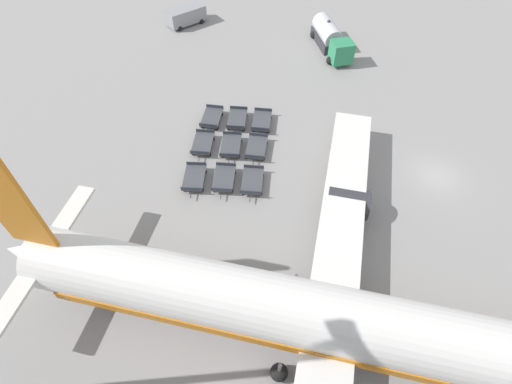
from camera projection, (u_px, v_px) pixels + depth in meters
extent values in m
plane|color=gray|center=(437.00, 176.00, 35.08)|extent=(500.00, 500.00, 0.00)
cylinder|color=white|center=(361.00, 325.00, 23.39)|extent=(5.70, 42.26, 4.07)
cone|color=white|center=(39.00, 256.00, 26.42)|extent=(4.06, 5.03, 3.87)
cube|color=orange|center=(6.00, 200.00, 21.67)|extent=(0.40, 3.06, 8.03)
cube|color=white|center=(44.00, 253.00, 25.86)|extent=(11.42, 1.72, 0.24)
cube|color=white|center=(330.00, 325.00, 24.33)|extent=(40.74, 4.77, 0.44)
cylinder|color=#333338|center=(348.00, 203.00, 31.57)|extent=(2.49, 3.35, 2.36)
cube|color=orange|center=(358.00, 330.00, 23.93)|extent=(5.62, 38.06, 0.73)
cylinder|color=#56565B|center=(280.00, 369.00, 23.49)|extent=(0.24, 0.24, 1.46)
sphere|color=black|center=(279.00, 372.00, 24.05)|extent=(1.10, 1.10, 1.10)
cylinder|color=#56565B|center=(296.00, 281.00, 27.17)|extent=(0.24, 0.24, 1.46)
sphere|color=black|center=(295.00, 285.00, 27.73)|extent=(1.10, 1.10, 1.10)
cube|color=#2D8C5B|center=(341.00, 52.00, 45.21)|extent=(2.83, 2.96, 2.34)
cube|color=#333338|center=(326.00, 39.00, 48.95)|extent=(5.76, 4.24, 1.08)
cylinder|color=silver|center=(328.00, 31.00, 48.12)|extent=(5.50, 4.08, 2.27)
sphere|color=#333338|center=(329.00, 22.00, 47.25)|extent=(0.44, 0.44, 0.44)
sphere|color=black|center=(330.00, 60.00, 46.09)|extent=(0.90, 0.90, 0.90)
sphere|color=black|center=(348.00, 58.00, 46.41)|extent=(0.90, 0.90, 0.90)
sphere|color=black|center=(314.00, 35.00, 49.84)|extent=(0.90, 0.90, 0.90)
sphere|color=black|center=(330.00, 33.00, 50.16)|extent=(0.90, 0.90, 0.90)
cube|color=gray|center=(186.00, 15.00, 51.63)|extent=(5.10, 4.97, 1.81)
cube|color=#1E232D|center=(202.00, 7.00, 52.31)|extent=(1.33, 1.41, 0.63)
sphere|color=black|center=(201.00, 21.00, 52.37)|extent=(0.60, 0.60, 0.60)
sphere|color=black|center=(193.00, 15.00, 53.45)|extent=(0.60, 0.60, 0.60)
sphere|color=black|center=(180.00, 28.00, 51.15)|extent=(0.60, 0.60, 0.60)
sphere|color=black|center=(172.00, 22.00, 52.23)|extent=(0.60, 0.60, 0.60)
cube|color=#424449|center=(212.00, 117.00, 39.40)|extent=(3.07, 1.85, 0.10)
cube|color=#2D333D|center=(208.00, 125.00, 38.30)|extent=(0.13, 1.76, 0.32)
cube|color=#2D333D|center=(215.00, 106.00, 40.17)|extent=(0.13, 1.76, 0.32)
cube|color=#333338|center=(207.00, 130.00, 38.31)|extent=(0.70, 0.08, 0.06)
sphere|color=black|center=(202.00, 126.00, 39.09)|extent=(0.36, 0.36, 0.36)
sphere|color=black|center=(217.00, 128.00, 38.93)|extent=(0.36, 0.36, 0.36)
sphere|color=black|center=(207.00, 113.00, 40.43)|extent=(0.36, 0.36, 0.36)
sphere|color=black|center=(222.00, 114.00, 40.27)|extent=(0.36, 0.36, 0.36)
cube|color=#424449|center=(203.00, 143.00, 37.01)|extent=(3.18, 2.05, 0.10)
cube|color=#2D333D|center=(200.00, 152.00, 35.91)|extent=(0.25, 1.76, 0.32)
cube|color=#2D333D|center=(205.00, 131.00, 37.79)|extent=(0.25, 1.76, 0.32)
cube|color=#333338|center=(199.00, 158.00, 35.91)|extent=(0.70, 0.13, 0.06)
sphere|color=black|center=(193.00, 153.00, 36.66)|extent=(0.36, 0.36, 0.36)
sphere|color=black|center=(209.00, 154.00, 36.57)|extent=(0.36, 0.36, 0.36)
sphere|color=black|center=(197.00, 138.00, 38.01)|extent=(0.36, 0.36, 0.36)
sphere|color=black|center=(213.00, 139.00, 37.93)|extent=(0.36, 0.36, 0.36)
cube|color=#424449|center=(194.00, 177.00, 34.24)|extent=(3.23, 2.16, 0.10)
cube|color=#2D333D|center=(191.00, 189.00, 33.13)|extent=(0.32, 1.76, 0.32)
cube|color=#2D333D|center=(196.00, 163.00, 35.02)|extent=(0.32, 1.76, 0.32)
cube|color=#333338|center=(191.00, 195.00, 33.14)|extent=(0.70, 0.16, 0.06)
sphere|color=black|center=(184.00, 189.00, 33.87)|extent=(0.36, 0.36, 0.36)
sphere|color=black|center=(202.00, 190.00, 33.82)|extent=(0.36, 0.36, 0.36)
sphere|color=black|center=(188.00, 171.00, 35.22)|extent=(0.36, 0.36, 0.36)
sphere|color=black|center=(205.00, 172.00, 35.18)|extent=(0.36, 0.36, 0.36)
cube|color=#424449|center=(237.00, 119.00, 39.25)|extent=(3.18, 2.05, 0.10)
cube|color=#2D333D|center=(235.00, 127.00, 38.15)|extent=(0.25, 1.76, 0.32)
cube|color=#2D333D|center=(239.00, 108.00, 40.03)|extent=(0.25, 1.76, 0.32)
cube|color=#333338|center=(235.00, 132.00, 38.15)|extent=(0.70, 0.13, 0.06)
sphere|color=black|center=(228.00, 128.00, 38.90)|extent=(0.36, 0.36, 0.36)
sphere|color=black|center=(244.00, 129.00, 38.82)|extent=(0.36, 0.36, 0.36)
sphere|color=black|center=(231.00, 114.00, 40.25)|extent=(0.36, 0.36, 0.36)
sphere|color=black|center=(246.00, 115.00, 40.17)|extent=(0.36, 0.36, 0.36)
cube|color=#424449|center=(231.00, 145.00, 36.82)|extent=(3.22, 2.14, 0.10)
cube|color=#2D333D|center=(229.00, 155.00, 35.71)|extent=(0.31, 1.76, 0.32)
cube|color=#2D333D|center=(232.00, 133.00, 37.60)|extent=(0.31, 1.76, 0.32)
cube|color=#333338|center=(229.00, 160.00, 35.72)|extent=(0.70, 0.15, 0.06)
sphere|color=black|center=(222.00, 156.00, 36.45)|extent=(0.36, 0.36, 0.36)
sphere|color=black|center=(238.00, 156.00, 36.40)|extent=(0.36, 0.36, 0.36)
sphere|color=black|center=(224.00, 140.00, 37.81)|extent=(0.36, 0.36, 0.36)
sphere|color=black|center=(240.00, 141.00, 37.75)|extent=(0.36, 0.36, 0.36)
cube|color=#424449|center=(224.00, 178.00, 34.19)|extent=(3.18, 2.07, 0.10)
cube|color=#2D333D|center=(221.00, 189.00, 33.09)|extent=(0.26, 1.76, 0.32)
cube|color=#2D333D|center=(226.00, 164.00, 34.97)|extent=(0.26, 1.76, 0.32)
cube|color=#333338|center=(221.00, 196.00, 33.09)|extent=(0.70, 0.13, 0.06)
sphere|color=black|center=(214.00, 190.00, 33.84)|extent=(0.36, 0.36, 0.36)
sphere|color=black|center=(231.00, 191.00, 33.76)|extent=(0.36, 0.36, 0.36)
sphere|color=black|center=(217.00, 172.00, 35.19)|extent=(0.36, 0.36, 0.36)
sphere|color=black|center=(234.00, 173.00, 35.11)|extent=(0.36, 0.36, 0.36)
cube|color=#424449|center=(262.00, 121.00, 39.07)|extent=(3.13, 1.97, 0.10)
cube|color=#2D333D|center=(260.00, 129.00, 37.97)|extent=(0.20, 1.76, 0.32)
cube|color=#2D333D|center=(263.00, 109.00, 39.84)|extent=(0.20, 1.76, 0.32)
cube|color=#333338|center=(260.00, 134.00, 37.97)|extent=(0.70, 0.11, 0.06)
sphere|color=black|center=(253.00, 130.00, 38.73)|extent=(0.36, 0.36, 0.36)
sphere|color=black|center=(268.00, 131.00, 38.62)|extent=(0.36, 0.36, 0.36)
sphere|color=black|center=(255.00, 116.00, 40.08)|extent=(0.36, 0.36, 0.36)
sphere|color=black|center=(270.00, 117.00, 39.97)|extent=(0.36, 0.36, 0.36)
cube|color=#424449|center=(256.00, 147.00, 36.67)|extent=(3.09, 1.89, 0.10)
cube|color=#2D333D|center=(254.00, 156.00, 35.58)|extent=(0.16, 1.76, 0.32)
cube|color=#2D333D|center=(259.00, 135.00, 37.45)|extent=(0.16, 1.76, 0.32)
cube|color=#333338|center=(253.00, 162.00, 35.58)|extent=(0.70, 0.09, 0.06)
sphere|color=black|center=(247.00, 157.00, 36.35)|extent=(0.36, 0.36, 0.36)
sphere|color=black|center=(263.00, 159.00, 36.21)|extent=(0.36, 0.36, 0.36)
sphere|color=black|center=(250.00, 141.00, 37.70)|extent=(0.36, 0.36, 0.36)
sphere|color=black|center=(266.00, 143.00, 37.56)|extent=(0.36, 0.36, 0.36)
cube|color=#424449|center=(252.00, 181.00, 34.00)|extent=(3.17, 2.04, 0.10)
cube|color=#2D333D|center=(251.00, 192.00, 32.90)|extent=(0.25, 1.76, 0.32)
cube|color=#2D333D|center=(254.00, 167.00, 34.78)|extent=(0.25, 1.76, 0.32)
cube|color=#333338|center=(250.00, 198.00, 32.90)|extent=(0.70, 0.13, 0.06)
sphere|color=black|center=(242.00, 192.00, 33.65)|extent=(0.36, 0.36, 0.36)
sphere|color=black|center=(260.00, 193.00, 33.56)|extent=(0.36, 0.36, 0.36)
sphere|color=black|center=(245.00, 174.00, 35.00)|extent=(0.36, 0.36, 0.36)
sphere|color=black|center=(262.00, 175.00, 34.92)|extent=(0.36, 0.36, 0.36)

